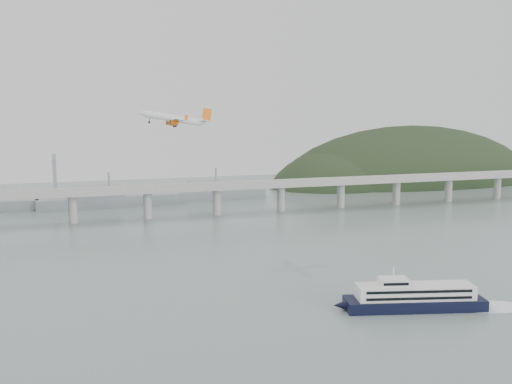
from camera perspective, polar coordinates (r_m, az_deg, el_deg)
name	(u,v)px	position (r m, az deg, el deg)	size (l,w,h in m)	color
ground	(301,298)	(245.44, 4.26, -10.00)	(900.00, 900.00, 0.00)	slate
bridge	(188,192)	(428.40, -6.49, 0.01)	(800.00, 22.00, 23.90)	#979794
headland	(421,199)	(671.07, 15.49, -0.64)	(365.00, 155.00, 156.00)	black
ferry	(415,297)	(238.10, 14.86, -9.68)	(85.60, 31.66, 16.43)	black
airliner	(176,119)	(292.40, -7.65, 6.91)	(36.15, 32.68, 9.62)	silver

